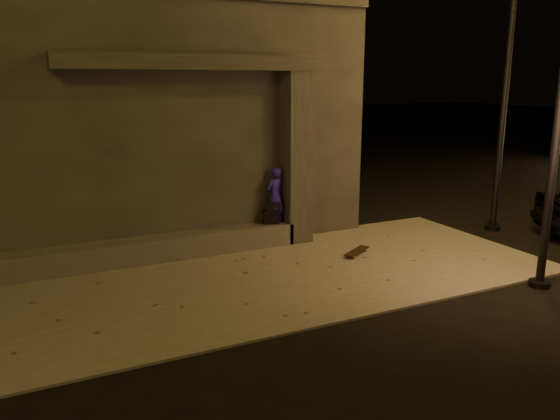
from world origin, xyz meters
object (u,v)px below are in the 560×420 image
backpack (271,216)px  skateboard (357,251)px  skateboarder (275,195)px  column (296,159)px

backpack → skateboard: (1.23, -1.45, -0.54)m
skateboarder → backpack: skateboarder is taller
column → skateboarder: (-0.50, 0.00, -0.75)m
column → skateboard: bearing=-66.3°
column → backpack: bearing=180.0°
skateboarder → backpack: bearing=-19.1°
skateboarder → skateboard: 2.08m
column → backpack: column is taller
column → skateboarder: bearing=180.0°
skateboard → backpack: bearing=99.0°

